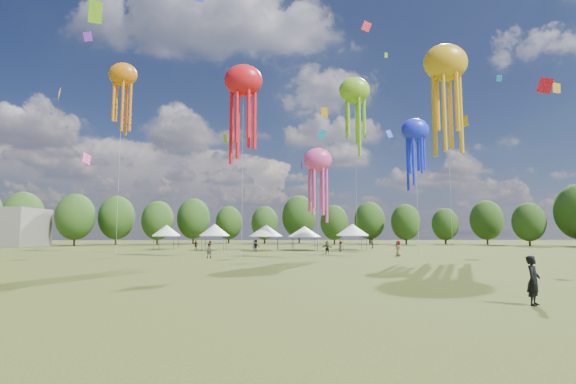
{
  "coord_description": "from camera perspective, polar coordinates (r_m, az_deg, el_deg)",
  "views": [
    {
      "loc": [
        -2.74,
        -17.04,
        2.81
      ],
      "look_at": [
        -1.5,
        15.0,
        6.0
      ],
      "focal_mm": 25.8,
      "sensor_mm": 36.0,
      "label": 1
    }
  ],
  "objects": [
    {
      "name": "small_kites",
      "position": [
        62.99,
        1.49,
        19.03
      ],
      "size": [
        72.29,
        65.74,
        37.4
      ],
      "color": "red",
      "rests_on": "ground"
    },
    {
      "name": "treeline",
      "position": [
        79.65,
        -3.02,
        -2.99
      ],
      "size": [
        201.57,
        95.24,
        13.43
      ],
      "color": "#38281C",
      "rests_on": "ground"
    },
    {
      "name": "spectator_near",
      "position": [
        47.93,
        -10.88,
        -7.96
      ],
      "size": [
        0.86,
        0.71,
        1.64
      ],
      "primitive_type": "imported",
      "rotation": [
        0.0,
        0.0,
        3.03
      ],
      "color": "gray",
      "rests_on": "ground"
    },
    {
      "name": "ground",
      "position": [
        17.49,
        7.06,
        -14.88
      ],
      "size": [
        300.0,
        300.0,
        0.0
      ],
      "primitive_type": "plane",
      "color": "#384416",
      "rests_on": "ground"
    },
    {
      "name": "show_kites",
      "position": [
        56.95,
        8.97,
        12.52
      ],
      "size": [
        49.76,
        16.57,
        28.81
      ],
      "color": "red",
      "rests_on": "ground"
    },
    {
      "name": "festival_tents",
      "position": [
        70.27,
        -2.84,
        -5.33
      ],
      "size": [
        37.48,
        10.15,
        4.38
      ],
      "color": "#47474C",
      "rests_on": "ground"
    },
    {
      "name": "spectators_far",
      "position": [
        62.3,
        3.23,
        -7.45
      ],
      "size": [
        31.98,
        26.73,
        1.89
      ],
      "color": "gray",
      "rests_on": "ground"
    },
    {
      "name": "observer_main",
      "position": [
        19.12,
        30.74,
        -10.44
      ],
      "size": [
        0.82,
        0.82,
        1.92
      ],
      "primitive_type": "imported",
      "rotation": [
        0.0,
        0.0,
        0.78
      ],
      "color": "black",
      "rests_on": "ground"
    }
  ]
}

